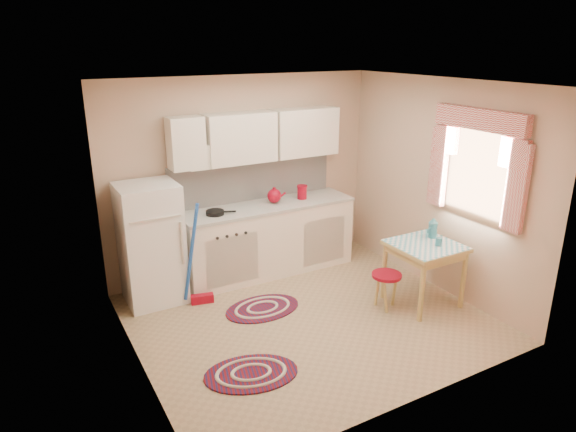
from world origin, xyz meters
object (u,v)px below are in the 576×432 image
object	(u,v)px
base_cabinets	(268,240)
stool	(386,291)
fridge	(151,244)
table	(423,274)

from	to	relation	value
base_cabinets	stool	distance (m)	1.70
fridge	stool	xyz separation A→B (m)	(2.22, -1.48, -0.49)
base_cabinets	table	world-z (taller)	base_cabinets
stool	base_cabinets	bearing A→B (deg)	114.79
base_cabinets	table	distance (m)	2.00
base_cabinets	fridge	bearing A→B (deg)	-178.11
fridge	table	size ratio (longest dim) A/B	1.94
fridge	base_cabinets	distance (m)	1.54
base_cabinets	table	bearing A→B (deg)	-54.83
fridge	table	world-z (taller)	fridge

